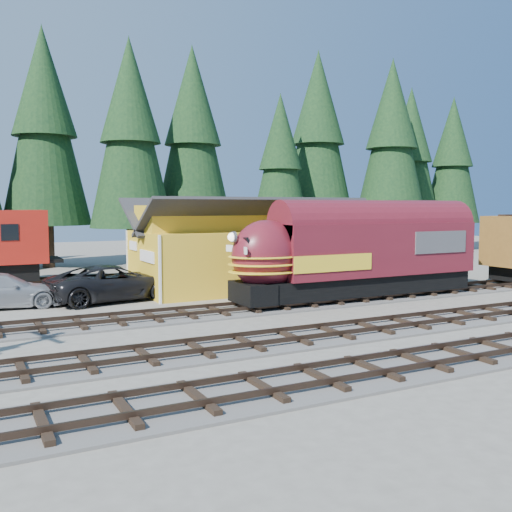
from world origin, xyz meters
name	(u,v)px	position (x,y,z in m)	size (l,w,h in m)	color
ground	(353,320)	(0.00, 0.00, 0.00)	(120.00, 120.00, 0.00)	#6B665B
track_siding	(452,290)	(10.00, 4.00, 0.06)	(68.00, 3.20, 0.33)	#4C4947
track_spur	(45,283)	(-10.00, 18.00, 0.06)	(32.00, 3.20, 0.33)	#4C4947
depot	(243,238)	(0.00, 10.50, 2.96)	(12.80, 7.00, 5.30)	gold
conifer_backdrop	(202,136)	(3.48, 25.21, 10.54)	(80.90, 22.63, 17.21)	black
locomotive	(352,256)	(2.95, 4.00, 2.28)	(14.09, 2.80, 3.83)	black
pickup_truck_a	(113,283)	(-7.78, 9.59, 0.92)	(3.04, 6.59, 1.83)	black
pickup_truck_b	(2,291)	(-12.95, 9.92, 0.82)	(2.31, 5.68, 1.65)	#A2A4A9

